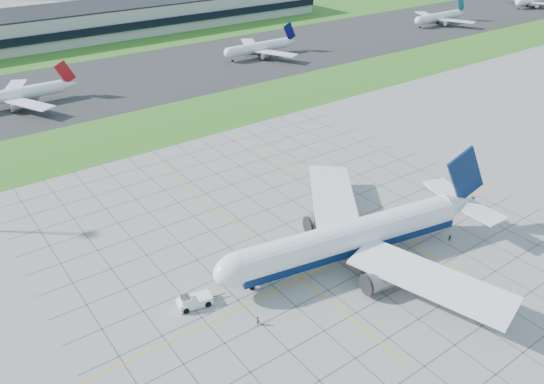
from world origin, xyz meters
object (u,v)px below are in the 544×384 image
object	(u,v)px
crew_far	(450,238)
distant_jet_3	(439,17)
crew_near	(258,321)
airliner	(352,237)
distant_jet_1	(15,95)
distant_jet_2	(259,47)
pushback_tug	(193,301)
distant_jet_4	(530,0)

from	to	relation	value
crew_far	distant_jet_3	world-z (taller)	distant_jet_3
crew_near	crew_far	size ratio (longest dim) A/B	1.14
airliner	distant_jet_1	distance (m)	144.69
distant_jet_2	distant_jet_3	size ratio (longest dim) A/B	1.00
pushback_tug	crew_near	size ratio (longest dim) A/B	5.29
pushback_tug	crew_far	world-z (taller)	pushback_tug
distant_jet_2	distant_jet_4	world-z (taller)	same
distant_jet_1	distant_jet_2	size ratio (longest dim) A/B	1.00
crew_near	crew_far	bearing A→B (deg)	-78.74
distant_jet_3	distant_jet_1	bearing A→B (deg)	179.69
crew_far	distant_jet_1	size ratio (longest dim) A/B	0.04
pushback_tug	distant_jet_1	bearing A→B (deg)	100.35
crew_near	distant_jet_1	distance (m)	145.47
distant_jet_2	distant_jet_4	xyz separation A→B (m)	(222.80, -5.95, -0.00)
pushback_tug	crew_far	xyz separation A→B (m)	(57.06, -15.19, -0.38)
pushback_tug	crew_near	xyz separation A→B (m)	(7.03, -11.42, -0.26)
airliner	crew_far	xyz separation A→B (m)	(22.81, -8.31, -4.90)
distant_jet_1	distant_jet_4	size ratio (longest dim) A/B	1.00
distant_jet_1	distant_jet_2	world-z (taller)	same
crew_far	distant_jet_1	bearing A→B (deg)	159.30
distant_jet_1	airliner	bearing A→B (deg)	-76.59
crew_near	crew_far	world-z (taller)	crew_near
pushback_tug	distant_jet_3	bearing A→B (deg)	39.65
pushback_tug	distant_jet_3	xyz separation A→B (m)	(239.10, 132.58, 3.31)
crew_far	crew_near	bearing A→B (deg)	-135.73
distant_jet_1	pushback_tug	bearing A→B (deg)	-90.30
crew_far	distant_jet_3	xyz separation A→B (m)	(182.04, 147.77, 3.69)
distant_jet_1	distant_jet_2	bearing A→B (deg)	1.74
crew_near	distant_jet_1	size ratio (longest dim) A/B	0.04
pushback_tug	distant_jet_3	size ratio (longest dim) A/B	0.23
airliner	distant_jet_3	world-z (taller)	airliner
distant_jet_2	distant_jet_3	distance (m)	127.48
distant_jet_1	distant_jet_3	xyz separation A→B (m)	(238.41, -1.28, 0.00)
airliner	distant_jet_3	distance (m)	247.81
distant_jet_3	distant_jet_4	xyz separation A→B (m)	(95.41, -1.31, -0.00)
distant_jet_1	distant_jet_3	bearing A→B (deg)	-0.31
pushback_tug	distant_jet_4	distance (m)	359.36
distant_jet_2	distant_jet_1	bearing A→B (deg)	-178.26
crew_far	distant_jet_1	world-z (taller)	distant_jet_1
crew_far	distant_jet_4	distance (m)	313.75
distant_jet_3	distant_jet_4	size ratio (longest dim) A/B	1.00
pushback_tug	distant_jet_3	world-z (taller)	distant_jet_3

